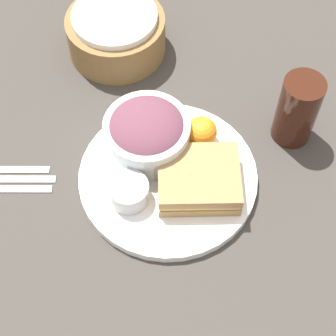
{
  "coord_description": "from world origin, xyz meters",
  "views": [
    {
      "loc": [
        0.1,
        -0.44,
        0.77
      ],
      "look_at": [
        0.0,
        0.0,
        0.04
      ],
      "focal_mm": 60.0,
      "sensor_mm": 36.0,
      "label": 1
    }
  ],
  "objects_px": {
    "dressing_cup": "(129,192)",
    "bread_basket": "(116,33)",
    "sandwich": "(199,179)",
    "knife": "(3,179)",
    "drink_glass": "(297,110)",
    "salad_bowl": "(147,133)",
    "plate": "(168,177)",
    "fork": "(1,189)",
    "spoon": "(5,169)"
  },
  "relations": [
    {
      "from": "dressing_cup",
      "to": "bread_basket",
      "type": "height_order",
      "value": "bread_basket"
    },
    {
      "from": "sandwich",
      "to": "dressing_cup",
      "type": "distance_m",
      "value": 0.11
    },
    {
      "from": "sandwich",
      "to": "bread_basket",
      "type": "relative_size",
      "value": 0.83
    },
    {
      "from": "sandwich",
      "to": "bread_basket",
      "type": "distance_m",
      "value": 0.33
    },
    {
      "from": "knife",
      "to": "drink_glass",
      "type": "bearing_deg",
      "value": -168.9
    },
    {
      "from": "salad_bowl",
      "to": "bread_basket",
      "type": "bearing_deg",
      "value": 118.07
    },
    {
      "from": "dressing_cup",
      "to": "plate",
      "type": "bearing_deg",
      "value": 48.22
    },
    {
      "from": "drink_glass",
      "to": "dressing_cup",
      "type": "bearing_deg",
      "value": -140.03
    },
    {
      "from": "plate",
      "to": "bread_basket",
      "type": "bearing_deg",
      "value": 121.57
    },
    {
      "from": "fork",
      "to": "bread_basket",
      "type": "bearing_deg",
      "value": -119.46
    },
    {
      "from": "fork",
      "to": "knife",
      "type": "bearing_deg",
      "value": -90.0
    },
    {
      "from": "bread_basket",
      "to": "knife",
      "type": "distance_m",
      "value": 0.33
    },
    {
      "from": "dressing_cup",
      "to": "drink_glass",
      "type": "bearing_deg",
      "value": 39.97
    },
    {
      "from": "dressing_cup",
      "to": "bread_basket",
      "type": "relative_size",
      "value": 0.35
    },
    {
      "from": "drink_glass",
      "to": "knife",
      "type": "bearing_deg",
      "value": -155.7
    },
    {
      "from": "plate",
      "to": "fork",
      "type": "xyz_separation_m",
      "value": [
        -0.25,
        -0.08,
        -0.01
      ]
    },
    {
      "from": "knife",
      "to": "spoon",
      "type": "xyz_separation_m",
      "value": [
        -0.0,
        0.02,
        0.0
      ]
    },
    {
      "from": "salad_bowl",
      "to": "fork",
      "type": "height_order",
      "value": "salad_bowl"
    },
    {
      "from": "spoon",
      "to": "fork",
      "type": "bearing_deg",
      "value": 90.0
    },
    {
      "from": "salad_bowl",
      "to": "dressing_cup",
      "type": "relative_size",
      "value": 2.2
    },
    {
      "from": "plate",
      "to": "salad_bowl",
      "type": "distance_m",
      "value": 0.08
    },
    {
      "from": "plate",
      "to": "drink_glass",
      "type": "bearing_deg",
      "value": 37.34
    },
    {
      "from": "fork",
      "to": "knife",
      "type": "distance_m",
      "value": 0.02
    },
    {
      "from": "plate",
      "to": "spoon",
      "type": "height_order",
      "value": "plate"
    },
    {
      "from": "fork",
      "to": "dressing_cup",
      "type": "bearing_deg",
      "value": 173.51
    },
    {
      "from": "salad_bowl",
      "to": "fork",
      "type": "relative_size",
      "value": 0.85
    },
    {
      "from": "dressing_cup",
      "to": "drink_glass",
      "type": "height_order",
      "value": "drink_glass"
    },
    {
      "from": "plate",
      "to": "bread_basket",
      "type": "distance_m",
      "value": 0.3
    },
    {
      "from": "bread_basket",
      "to": "knife",
      "type": "bearing_deg",
      "value": -107.8
    },
    {
      "from": "spoon",
      "to": "dressing_cup",
      "type": "bearing_deg",
      "value": 163.86
    },
    {
      "from": "sandwich",
      "to": "knife",
      "type": "xyz_separation_m",
      "value": [
        -0.31,
        -0.05,
        -0.04
      ]
    },
    {
      "from": "sandwich",
      "to": "salad_bowl",
      "type": "xyz_separation_m",
      "value": [
        -0.1,
        0.05,
        0.02
      ]
    },
    {
      "from": "knife",
      "to": "sandwich",
      "type": "bearing_deg",
      "value": 176.21
    },
    {
      "from": "plate",
      "to": "spoon",
      "type": "relative_size",
      "value": 1.96
    },
    {
      "from": "salad_bowl",
      "to": "sandwich",
      "type": "bearing_deg",
      "value": -29.92
    },
    {
      "from": "sandwich",
      "to": "fork",
      "type": "bearing_deg",
      "value": -167.27
    },
    {
      "from": "plate",
      "to": "sandwich",
      "type": "relative_size",
      "value": 1.93
    },
    {
      "from": "salad_bowl",
      "to": "bread_basket",
      "type": "xyz_separation_m",
      "value": [
        -0.11,
        0.21,
        -0.01
      ]
    },
    {
      "from": "dressing_cup",
      "to": "knife",
      "type": "xyz_separation_m",
      "value": [
        -0.21,
        -0.01,
        -0.03
      ]
    },
    {
      "from": "salad_bowl",
      "to": "spoon",
      "type": "bearing_deg",
      "value": -157.84
    },
    {
      "from": "sandwich",
      "to": "knife",
      "type": "height_order",
      "value": "sandwich"
    },
    {
      "from": "dressing_cup",
      "to": "sandwich",
      "type": "bearing_deg",
      "value": 24.3
    },
    {
      "from": "plate",
      "to": "fork",
      "type": "relative_size",
      "value": 1.76
    },
    {
      "from": "plate",
      "to": "fork",
      "type": "bearing_deg",
      "value": -162.9
    },
    {
      "from": "sandwich",
      "to": "spoon",
      "type": "relative_size",
      "value": 1.02
    },
    {
      "from": "dressing_cup",
      "to": "spoon",
      "type": "xyz_separation_m",
      "value": [
        -0.21,
        0.01,
        -0.03
      ]
    },
    {
      "from": "sandwich",
      "to": "dressing_cup",
      "type": "relative_size",
      "value": 2.36
    },
    {
      "from": "dressing_cup",
      "to": "spoon",
      "type": "height_order",
      "value": "dressing_cup"
    },
    {
      "from": "sandwich",
      "to": "fork",
      "type": "xyz_separation_m",
      "value": [
        -0.3,
        -0.07,
        -0.04
      ]
    },
    {
      "from": "dressing_cup",
      "to": "fork",
      "type": "relative_size",
      "value": 0.39
    }
  ]
}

